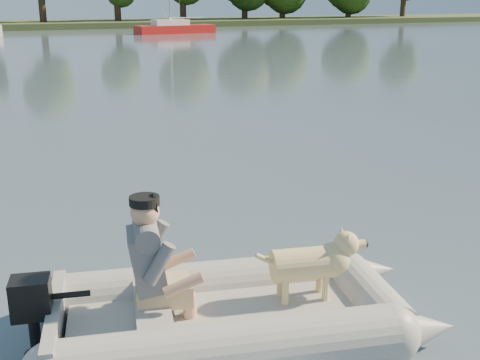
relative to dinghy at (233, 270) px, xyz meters
name	(u,v)px	position (x,y,z in m)	size (l,w,h in m)	color
water	(283,304)	(0.68, 0.29, -0.64)	(160.00, 160.00, 0.00)	slate
shore_bank	(4,26)	(0.68, 62.29, -0.39)	(160.00, 12.00, 0.70)	#47512D
dinghy	(233,270)	(0.00, 0.00, 0.00)	(5.03, 3.56, 1.49)	#9D9D98
man	(150,255)	(-0.73, 0.20, 0.20)	(0.78, 0.67, 1.16)	#5D5E62
dog	(303,269)	(0.70, -0.08, -0.08)	(1.01, 0.36, 0.67)	#D2B579
outboard_motor	(33,320)	(-1.76, 0.35, -0.31)	(0.45, 0.31, 0.85)	black
sailboat	(174,28)	(13.93, 47.02, -0.23)	(7.08, 2.81, 9.48)	red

